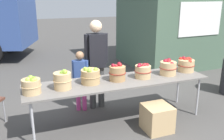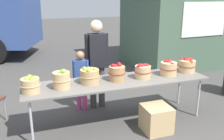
# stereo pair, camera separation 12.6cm
# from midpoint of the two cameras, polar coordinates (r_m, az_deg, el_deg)

# --- Properties ---
(ground_plane) EXTENTS (40.00, 40.00, 0.00)m
(ground_plane) POSITION_cam_midpoint_polar(r_m,az_deg,el_deg) (4.49, 0.57, -11.50)
(ground_plane) COLOR #474442
(market_table) EXTENTS (3.10, 0.76, 0.75)m
(market_table) POSITION_cam_midpoint_polar(r_m,az_deg,el_deg) (4.20, 0.60, -2.86)
(market_table) COLOR slate
(market_table) RESTS_ON ground
(apple_basket_green_0) EXTENTS (0.29, 0.29, 0.28)m
(apple_basket_green_0) POSITION_cam_midpoint_polar(r_m,az_deg,el_deg) (3.82, -18.83, -3.36)
(apple_basket_green_0) COLOR tan
(apple_basket_green_0) RESTS_ON market_table
(apple_basket_green_1) EXTENTS (0.28, 0.28, 0.32)m
(apple_basket_green_1) POSITION_cam_midpoint_polar(r_m,az_deg,el_deg) (3.87, -12.13, -2.21)
(apple_basket_green_1) COLOR tan
(apple_basket_green_1) RESTS_ON market_table
(apple_basket_green_2) EXTENTS (0.32, 0.32, 0.28)m
(apple_basket_green_2) POSITION_cam_midpoint_polar(r_m,az_deg,el_deg) (4.04, -5.85, -1.36)
(apple_basket_green_2) COLOR tan
(apple_basket_green_2) RESTS_ON market_table
(apple_basket_red_0) EXTENTS (0.29, 0.29, 0.30)m
(apple_basket_red_0) POSITION_cam_midpoint_polar(r_m,az_deg,el_deg) (4.16, 0.37, -0.64)
(apple_basket_red_0) COLOR #A87F51
(apple_basket_red_0) RESTS_ON market_table
(apple_basket_red_1) EXTENTS (0.29, 0.29, 0.26)m
(apple_basket_red_1) POSITION_cam_midpoint_polar(r_m,az_deg,el_deg) (4.31, 6.21, -0.21)
(apple_basket_red_1) COLOR tan
(apple_basket_red_1) RESTS_ON market_table
(apple_basket_red_2) EXTENTS (0.31, 0.31, 0.28)m
(apple_basket_red_2) POSITION_cam_midpoint_polar(r_m,az_deg,el_deg) (4.56, 11.89, 0.54)
(apple_basket_red_2) COLOR tan
(apple_basket_red_2) RESTS_ON market_table
(apple_basket_red_3) EXTENTS (0.32, 0.32, 0.27)m
(apple_basket_red_3) POSITION_cam_midpoint_polar(r_m,az_deg,el_deg) (4.84, 15.82, 1.16)
(apple_basket_red_3) COLOR tan
(apple_basket_red_3) RESTS_ON market_table
(vendor_adult) EXTENTS (0.45, 0.23, 1.70)m
(vendor_adult) POSITION_cam_midpoint_polar(r_m,az_deg,el_deg) (4.68, -4.36, 2.77)
(vendor_adult) COLOR #3F3F3F
(vendor_adult) RESTS_ON ground
(child_customer) EXTENTS (0.29, 0.22, 1.15)m
(child_customer) POSITION_cam_midpoint_polar(r_m,az_deg,el_deg) (4.67, -7.96, -1.46)
(child_customer) COLOR #CC3F8C
(child_customer) RESTS_ON ground
(food_kiosk) EXTENTS (3.64, 3.08, 2.74)m
(food_kiosk) POSITION_cam_midpoint_polar(r_m,az_deg,el_deg) (8.21, 13.90, 11.17)
(food_kiosk) COLOR #47604C
(food_kiosk) RESTS_ON ground
(produce_crate) EXTENTS (0.43, 0.43, 0.43)m
(produce_crate) POSITION_cam_midpoint_polar(r_m,az_deg,el_deg) (4.17, 9.36, -10.75)
(produce_crate) COLOR tan
(produce_crate) RESTS_ON ground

